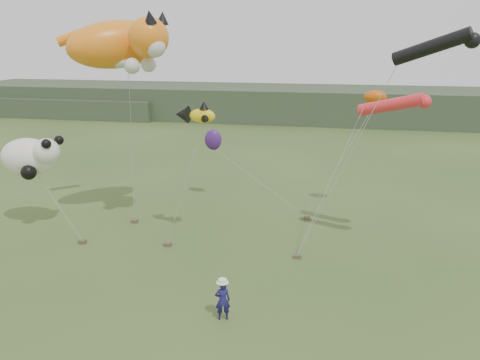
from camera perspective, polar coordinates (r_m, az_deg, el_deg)
name	(u,v)px	position (r m, az deg, el deg)	size (l,w,h in m)	color
ground	(197,295)	(19.17, -5.23, -13.77)	(120.00, 120.00, 0.00)	#385123
headland	(272,104)	(61.52, 3.94, 9.28)	(90.00, 13.00, 4.00)	#2D3D28
festival_attendant	(223,300)	(17.29, -2.13, -14.46)	(0.55, 0.36, 1.51)	navy
sandbag_anchors	(198,235)	(24.30, -5.16, -6.71)	(11.09, 5.74, 0.17)	brown
cat_kite	(124,44)	(24.76, -13.99, 15.81)	(6.84, 5.37, 2.98)	orange
fish_kite	(195,115)	(22.11, -5.53, 7.92)	(2.05, 1.40, 1.08)	yellow
tube_kites	(416,77)	(21.90, 20.69, 11.66)	(4.33, 4.02, 4.05)	black
panda_kite	(31,157)	(26.71, -24.11, 2.62)	(3.52, 2.28, 2.19)	white
misc_kites	(271,124)	(27.76, 3.84, 6.78)	(10.52, 1.55, 3.93)	#CC4F0A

